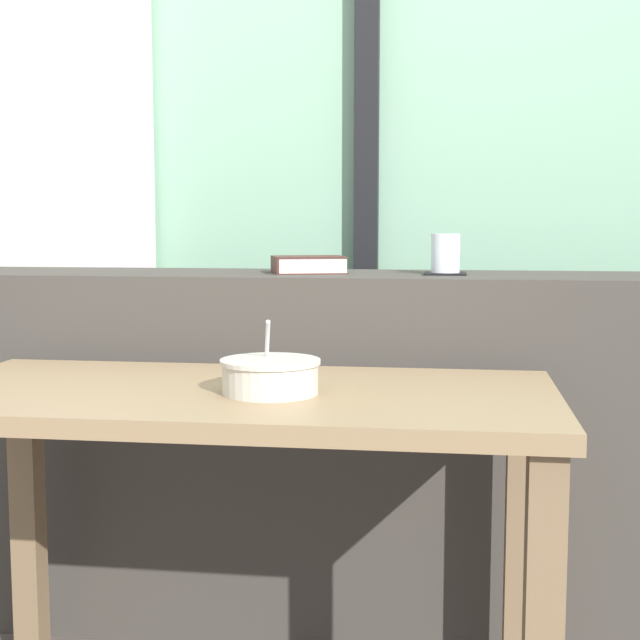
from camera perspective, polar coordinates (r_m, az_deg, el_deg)
The scene contains 9 objects.
outdoor_backdrop at distance 2.83m, azimuth 1.89°, elevation 14.03°, with size 4.80×0.08×2.80m, color #84B293.
curtain_left_panel at distance 2.94m, azimuth -15.80°, elevation 10.56°, with size 0.56×0.06×2.50m, color white.
window_divider_post at distance 2.74m, azimuth 2.93°, elevation 12.16°, with size 0.07×0.05×2.60m, color black.
dark_console_ledge at distance 2.31m, azimuth 0.29°, elevation -8.10°, with size 2.80×0.39×0.89m, color #423D38.
breakfast_table at distance 1.75m, azimuth -5.13°, elevation -8.09°, with size 1.19×0.58×0.70m.
coaster_square at distance 2.21m, azimuth 7.82°, elevation 2.89°, with size 0.10×0.10×0.01m, color black.
juice_glass at distance 2.21m, azimuth 7.84°, elevation 4.02°, with size 0.07×0.07×0.09m.
closed_book at distance 2.26m, azimuth -0.76°, elevation 3.48°, with size 0.21×0.19×0.04m.
soup_bowl at distance 1.67m, azimuth -3.12°, elevation -3.51°, with size 0.18×0.18×0.14m.
Camera 1 is at (0.30, -1.67, 1.02)m, focal length 51.26 mm.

